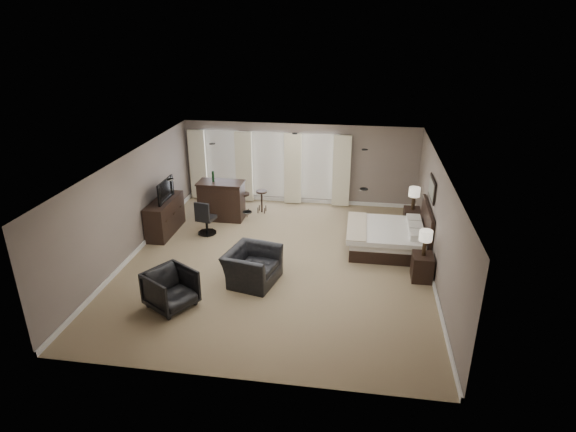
# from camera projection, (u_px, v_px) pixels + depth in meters

# --- Properties ---
(room) EXTENTS (7.60, 8.60, 2.64)m
(room) POSITION_uv_depth(u_px,v_px,m) (277.00, 214.00, 11.58)
(room) COLOR #887556
(room) RESTS_ON ground
(window_bay) EXTENTS (5.25, 0.20, 2.30)m
(window_bay) POSITION_uv_depth(u_px,v_px,m) (269.00, 167.00, 15.50)
(window_bay) COLOR silver
(window_bay) RESTS_ON room
(bed) EXTENTS (1.99, 1.90, 1.26)m
(bed) POSITION_uv_depth(u_px,v_px,m) (382.00, 227.00, 12.52)
(bed) COLOR silver
(bed) RESTS_ON ground
(nightstand_near) EXTENTS (0.47, 0.57, 0.62)m
(nightstand_near) POSITION_uv_depth(u_px,v_px,m) (422.00, 267.00, 11.20)
(nightstand_near) COLOR black
(nightstand_near) RESTS_ON ground
(nightstand_far) EXTENTS (0.46, 0.56, 0.61)m
(nightstand_far) POSITION_uv_depth(u_px,v_px,m) (412.00, 219.00, 13.84)
(nightstand_far) COLOR black
(nightstand_far) RESTS_ON ground
(lamp_near) EXTENTS (0.30, 0.30, 0.62)m
(lamp_near) POSITION_uv_depth(u_px,v_px,m) (425.00, 243.00, 10.95)
(lamp_near) COLOR beige
(lamp_near) RESTS_ON nightstand_near
(lamp_far) EXTENTS (0.32, 0.32, 0.65)m
(lamp_far) POSITION_uv_depth(u_px,v_px,m) (414.00, 198.00, 13.60)
(lamp_far) COLOR beige
(lamp_far) RESTS_ON nightstand_far
(wall_art) EXTENTS (0.04, 0.96, 0.56)m
(wall_art) POSITION_uv_depth(u_px,v_px,m) (432.00, 189.00, 11.93)
(wall_art) COLOR slate
(wall_art) RESTS_ON room
(dresser) EXTENTS (0.54, 1.68, 0.98)m
(dresser) POSITION_uv_depth(u_px,v_px,m) (165.00, 216.00, 13.55)
(dresser) COLOR black
(dresser) RESTS_ON ground
(tv) EXTENTS (0.59, 1.03, 0.14)m
(tv) POSITION_uv_depth(u_px,v_px,m) (163.00, 198.00, 13.33)
(tv) COLOR black
(tv) RESTS_ON dresser
(armchair_near) EXTENTS (1.05, 1.37, 1.07)m
(armchair_near) POSITION_uv_depth(u_px,v_px,m) (252.00, 261.00, 11.01)
(armchair_near) COLOR black
(armchair_near) RESTS_ON ground
(armchair_far) EXTENTS (1.18, 1.20, 0.92)m
(armchair_far) POSITION_uv_depth(u_px,v_px,m) (171.00, 287.00, 10.08)
(armchair_far) COLOR black
(armchair_far) RESTS_ON ground
(bar_counter) EXTENTS (1.36, 0.71, 1.18)m
(bar_counter) POSITION_uv_depth(u_px,v_px,m) (222.00, 200.00, 14.41)
(bar_counter) COLOR black
(bar_counter) RESTS_ON ground
(bar_stool_left) EXTENTS (0.39, 0.39, 0.74)m
(bar_stool_left) POSITION_uv_depth(u_px,v_px,m) (244.00, 205.00, 14.71)
(bar_stool_left) COLOR black
(bar_stool_left) RESTS_ON ground
(bar_stool_right) EXTENTS (0.37, 0.37, 0.71)m
(bar_stool_right) POSITION_uv_depth(u_px,v_px,m) (262.00, 201.00, 14.99)
(bar_stool_right) COLOR black
(bar_stool_right) RESTS_ON ground
(desk_chair) EXTENTS (0.60, 0.60, 1.01)m
(desk_chair) POSITION_uv_depth(u_px,v_px,m) (206.00, 217.00, 13.45)
(desk_chair) COLOR black
(desk_chair) RESTS_ON ground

